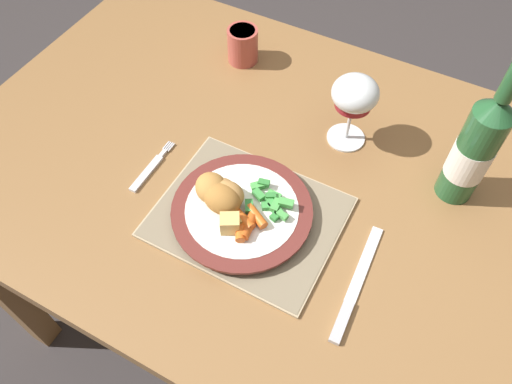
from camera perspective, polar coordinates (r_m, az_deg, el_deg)
ground_plane at (r=1.57m, az=3.18°, el=-15.19°), size 6.00×6.00×0.00m
dining_table at (r=0.99m, az=4.86°, el=-2.05°), size 1.35×0.82×0.74m
placemat at (r=0.86m, az=-0.94°, el=-2.84°), size 0.31×0.25×0.01m
dinner_plate at (r=0.85m, az=-1.61°, el=-2.22°), size 0.24×0.24×0.02m
breaded_croquettes at (r=0.84m, az=-4.12°, el=-0.25°), size 0.11×0.08×0.05m
green_beans_pile at (r=0.85m, az=1.62°, el=-1.09°), size 0.09×0.08×0.02m
glazed_carrots at (r=0.82m, az=-1.13°, el=-3.46°), size 0.07×0.08×0.02m
fork at (r=0.95m, az=-12.06°, el=2.53°), size 0.02×0.13×0.01m
table_knife at (r=0.81m, az=11.06°, el=-11.14°), size 0.03×0.22×0.01m
wine_glass at (r=0.92m, az=11.21°, el=10.66°), size 0.09×0.09×0.15m
bottle at (r=0.89m, az=23.72°, el=4.46°), size 0.07×0.07×0.30m
roast_potatoes at (r=0.82m, az=-2.91°, el=-3.57°), size 0.04×0.04×0.03m
drinking_cup at (r=1.12m, az=-1.53°, el=16.52°), size 0.07×0.07×0.08m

